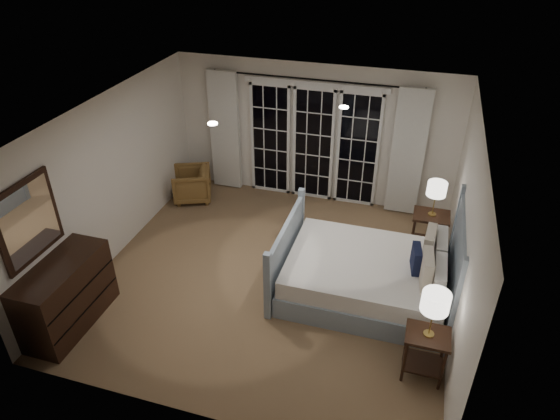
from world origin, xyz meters
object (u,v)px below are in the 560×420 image
(armchair, at_px, (192,184))
(dresser, at_px, (66,295))
(lamp_left, at_px, (436,302))
(nightstand_left, at_px, (425,348))
(lamp_right, at_px, (437,189))
(bed, at_px, (369,275))
(nightstand_right, at_px, (429,228))

(armchair, distance_m, dresser, 3.42)
(lamp_left, relative_size, armchair, 0.88)
(nightstand_left, bearing_deg, armchair, 145.50)
(lamp_left, height_order, lamp_right, lamp_right)
(bed, height_order, nightstand_left, bed)
(nightstand_left, relative_size, lamp_right, 1.16)
(armchair, bearing_deg, nightstand_left, 32.82)
(nightstand_right, xyz_separation_m, dresser, (-4.38, -2.93, 0.00))
(lamp_left, distance_m, armchair, 5.30)
(lamp_right, xyz_separation_m, armchair, (-4.25, 0.48, -0.84))
(nightstand_right, distance_m, armchair, 4.28)
(bed, distance_m, lamp_right, 1.66)
(dresser, bearing_deg, bed, 24.71)
(nightstand_right, bearing_deg, dresser, -146.25)
(nightstand_left, relative_size, armchair, 0.95)
(lamp_right, bearing_deg, nightstand_left, -88.50)
(dresser, bearing_deg, lamp_right, 33.75)
(bed, height_order, lamp_left, bed)
(nightstand_left, bearing_deg, lamp_left, -26.57)
(lamp_right, bearing_deg, nightstand_right, 45.00)
(lamp_left, xyz_separation_m, armchair, (-4.32, 2.97, -0.81))
(lamp_right, xyz_separation_m, dresser, (-4.38, -2.93, -0.68))
(bed, bearing_deg, lamp_right, 59.41)
(lamp_left, bearing_deg, nightstand_right, 91.50)
(nightstand_left, xyz_separation_m, dresser, (-4.45, -0.44, 0.05))
(bed, distance_m, dresser, 4.01)
(bed, xyz_separation_m, nightstand_left, (0.81, -1.23, 0.08))
(dresser, bearing_deg, nightstand_left, 5.68)
(bed, bearing_deg, lamp_left, -56.84)
(nightstand_right, relative_size, lamp_left, 1.19)
(bed, distance_m, nightstand_right, 1.46)
(nightstand_right, bearing_deg, nightstand_left, -88.50)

